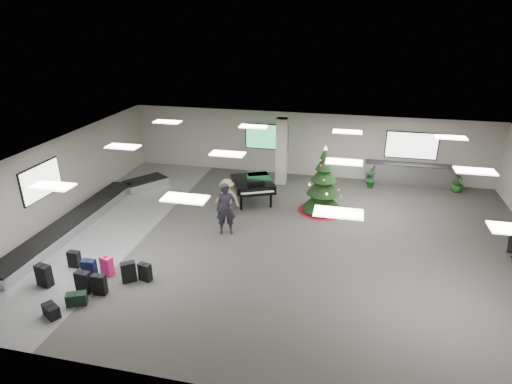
% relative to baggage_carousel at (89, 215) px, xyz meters
% --- Properties ---
extents(ground, '(18.00, 18.00, 0.00)m').
position_rel_baggage_carousel_xyz_m(ground, '(7.84, 0.08, -0.21)').
color(ground, '#3B3836').
rests_on(ground, ground).
extents(room_envelope, '(18.02, 14.02, 3.21)m').
position_rel_baggage_carousel_xyz_m(room_envelope, '(7.46, 0.75, 2.12)').
color(room_envelope, '#A7A198').
rests_on(room_envelope, ground).
extents(baggage_carousel, '(2.28, 9.71, 0.43)m').
position_rel_baggage_carousel_xyz_m(baggage_carousel, '(0.00, 0.00, 0.00)').
color(baggage_carousel, silver).
rests_on(baggage_carousel, ground).
extents(service_counter, '(4.05, 0.65, 1.08)m').
position_rel_baggage_carousel_xyz_m(service_counter, '(12.84, 6.73, 0.33)').
color(service_counter, silver).
rests_on(service_counter, ground).
extents(suitcase_0, '(0.45, 0.27, 0.70)m').
position_rel_baggage_carousel_xyz_m(suitcase_0, '(2.65, -4.38, 0.13)').
color(suitcase_0, black).
rests_on(suitcase_0, ground).
extents(suitcase_1, '(0.42, 0.24, 0.65)m').
position_rel_baggage_carousel_xyz_m(suitcase_1, '(3.15, -4.36, 0.10)').
color(suitcase_1, black).
rests_on(suitcase_1, ground).
extents(pink_suitcase, '(0.45, 0.34, 0.65)m').
position_rel_baggage_carousel_xyz_m(pink_suitcase, '(2.83, -3.41, 0.10)').
color(pink_suitcase, '#FA2070').
rests_on(pink_suitcase, ground).
extents(suitcase_3, '(0.49, 0.45, 0.68)m').
position_rel_baggage_carousel_xyz_m(suitcase_3, '(3.68, -3.58, 0.12)').
color(suitcase_3, black).
rests_on(suitcase_3, ground).
extents(navy_suitcase, '(0.44, 0.28, 0.67)m').
position_rel_baggage_carousel_xyz_m(navy_suitcase, '(2.42, -3.72, 0.11)').
color(navy_suitcase, black).
rests_on(navy_suitcase, ground).
extents(suitcase_5, '(0.51, 0.34, 0.73)m').
position_rel_baggage_carousel_xyz_m(suitcase_5, '(1.30, -4.36, 0.14)').
color(suitcase_5, black).
rests_on(suitcase_5, ground).
extents(green_duffel, '(0.62, 0.48, 0.39)m').
position_rel_baggage_carousel_xyz_m(green_duffel, '(2.79, -4.97, -0.03)').
color(green_duffel, black).
rests_on(green_duffel, ground).
extents(suitcase_7, '(0.44, 0.30, 0.60)m').
position_rel_baggage_carousel_xyz_m(suitcase_7, '(4.14, -3.42, 0.08)').
color(suitcase_7, black).
rests_on(suitcase_7, ground).
extents(suitcase_8, '(0.39, 0.22, 0.59)m').
position_rel_baggage_carousel_xyz_m(suitcase_8, '(1.56, -3.24, 0.07)').
color(suitcase_8, black).
rests_on(suitcase_8, ground).
extents(black_duffel, '(0.61, 0.52, 0.37)m').
position_rel_baggage_carousel_xyz_m(black_duffel, '(2.42, -5.58, -0.04)').
color(black_duffel, black).
rests_on(black_duffel, ground).
extents(christmas_tree, '(2.00, 2.00, 2.86)m').
position_rel_baggage_carousel_xyz_m(christmas_tree, '(9.06, 2.89, 0.76)').
color(christmas_tree, maroon).
rests_on(christmas_tree, ground).
extents(grand_piano, '(2.34, 2.59, 1.21)m').
position_rel_baggage_carousel_xyz_m(grand_piano, '(6.03, 3.12, 0.65)').
color(grand_piano, black).
rests_on(grand_piano, ground).
extents(traveler_a, '(0.83, 0.67, 1.98)m').
position_rel_baggage_carousel_xyz_m(traveler_a, '(5.71, 0.12, 0.78)').
color(traveler_a, black).
rests_on(traveler_a, ground).
extents(traveler_b, '(1.11, 0.73, 1.62)m').
position_rel_baggage_carousel_xyz_m(traveler_b, '(5.35, 1.50, 0.60)').
color(traveler_b, '#9B8D5F').
rests_on(traveler_b, ground).
extents(potted_plant_left, '(0.62, 0.63, 0.89)m').
position_rel_baggage_carousel_xyz_m(potted_plant_left, '(11.12, 6.02, 0.23)').
color(potted_plant_left, '#173812').
rests_on(potted_plant_left, ground).
extents(potted_plant_right, '(0.68, 0.68, 0.88)m').
position_rel_baggage_carousel_xyz_m(potted_plant_right, '(15.00, 6.34, 0.23)').
color(potted_plant_right, '#173812').
rests_on(potted_plant_right, ground).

